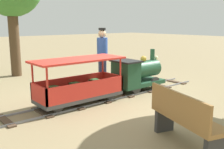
{
  "coord_description": "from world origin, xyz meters",
  "views": [
    {
      "loc": [
        4.67,
        -3.89,
        1.76
      ],
      "look_at": [
        0.0,
        0.04,
        0.55
      ],
      "focal_mm": 42.07,
      "sensor_mm": 36.0,
      "label": 1
    }
  ],
  "objects_px": {
    "conductor_person": "(102,52)",
    "park_bench": "(184,119)",
    "locomotive": "(137,73)",
    "passenger_car": "(79,86)"
  },
  "relations": [
    {
      "from": "park_bench",
      "to": "locomotive",
      "type": "bearing_deg",
      "value": 147.07
    },
    {
      "from": "passenger_car",
      "to": "conductor_person",
      "type": "height_order",
      "value": "conductor_person"
    },
    {
      "from": "passenger_car",
      "to": "park_bench",
      "type": "xyz_separation_m",
      "value": [
        2.64,
        0.05,
        -0.01
      ]
    },
    {
      "from": "passenger_car",
      "to": "conductor_person",
      "type": "bearing_deg",
      "value": 126.57
    },
    {
      "from": "park_bench",
      "to": "passenger_car",
      "type": "bearing_deg",
      "value": -178.94
    },
    {
      "from": "passenger_car",
      "to": "conductor_person",
      "type": "distance_m",
      "value": 1.96
    },
    {
      "from": "locomotive",
      "to": "passenger_car",
      "type": "relative_size",
      "value": 0.72
    },
    {
      "from": "locomotive",
      "to": "conductor_person",
      "type": "height_order",
      "value": "conductor_person"
    },
    {
      "from": "locomotive",
      "to": "conductor_person",
      "type": "xyz_separation_m",
      "value": [
        -1.12,
        -0.24,
        0.47
      ]
    },
    {
      "from": "conductor_person",
      "to": "park_bench",
      "type": "distance_m",
      "value": 4.07
    }
  ]
}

